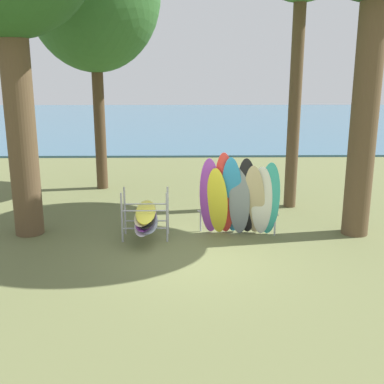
{
  "coord_description": "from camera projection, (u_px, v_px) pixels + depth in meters",
  "views": [
    {
      "loc": [
        -0.28,
        -10.15,
        4.09
      ],
      "look_at": [
        -0.08,
        1.53,
        1.1
      ],
      "focal_mm": 44.2,
      "sensor_mm": 36.0,
      "label": 1
    }
  ],
  "objects": [
    {
      "name": "leaning_board_pile",
      "position": [
        239.0,
        199.0,
        11.73
      ],
      "size": [
        2.07,
        1.11,
        2.26
      ],
      "color": "purple",
      "rests_on": "ground"
    },
    {
      "name": "ground_plane",
      "position": [
        197.0,
        255.0,
        10.85
      ],
      "size": [
        80.0,
        80.0,
        0.0
      ],
      "primitive_type": "plane",
      "color": "#60663D"
    },
    {
      "name": "board_storage_rack",
      "position": [
        146.0,
        217.0,
        11.83
      ],
      "size": [
        1.15,
        2.13,
        1.25
      ],
      "color": "#9EA0A5",
      "rests_on": "ground"
    },
    {
      "name": "lake_water",
      "position": [
        187.0,
        120.0,
        40.53
      ],
      "size": [
        80.0,
        36.0,
        0.1
      ],
      "primitive_type": "cube",
      "color": "#38607A",
      "rests_on": "ground"
    }
  ]
}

